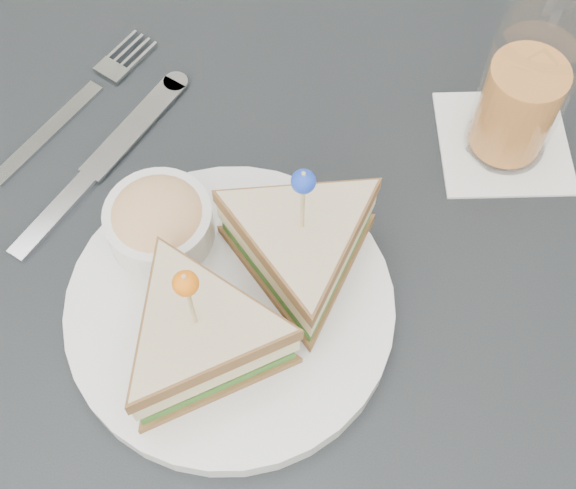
% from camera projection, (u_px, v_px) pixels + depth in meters
% --- Properties ---
extents(ground_plane, '(3.50, 3.50, 0.00)m').
position_uv_depth(ground_plane, '(282.00, 482.00, 1.32)').
color(ground_plane, '#3F3833').
extents(table, '(0.80, 0.80, 0.75)m').
position_uv_depth(table, '(278.00, 321.00, 0.73)').
color(table, black).
rests_on(table, ground).
extents(plate_meal, '(0.31, 0.29, 0.15)m').
position_uv_depth(plate_meal, '(237.00, 288.00, 0.61)').
color(plate_meal, white).
rests_on(plate_meal, table).
extents(cutlery_fork, '(0.15, 0.18, 0.01)m').
position_uv_depth(cutlery_fork, '(83.00, 99.00, 0.75)').
color(cutlery_fork, '#B8BEC4').
rests_on(cutlery_fork, table).
extents(cutlery_knife, '(0.15, 0.20, 0.01)m').
position_uv_depth(cutlery_knife, '(96.00, 168.00, 0.71)').
color(cutlery_knife, silver).
rests_on(cutlery_knife, table).
extents(drink_set, '(0.12, 0.12, 0.15)m').
position_uv_depth(drink_set, '(521.00, 97.00, 0.67)').
color(drink_set, white).
rests_on(drink_set, table).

